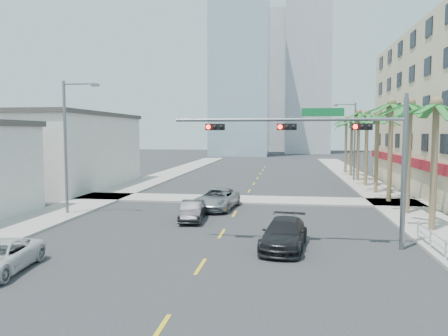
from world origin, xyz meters
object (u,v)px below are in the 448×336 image
(car_lane_center, at_px, (217,199))
(traffic_signal_mast, at_px, (335,143))
(car_lane_right, at_px, (284,234))
(car_lane_left, at_px, (192,211))

(car_lane_center, bearing_deg, traffic_signal_mast, -47.17)
(car_lane_center, bearing_deg, car_lane_right, -58.37)
(car_lane_left, relative_size, car_lane_center, 0.71)
(traffic_signal_mast, distance_m, car_lane_center, 12.88)
(car_lane_center, distance_m, car_lane_right, 11.39)
(traffic_signal_mast, relative_size, car_lane_right, 2.29)
(car_lane_left, bearing_deg, traffic_signal_mast, -39.17)
(traffic_signal_mast, xyz_separation_m, car_lane_left, (-8.17, 5.31, -4.43))
(car_lane_left, distance_m, car_lane_center, 4.50)
(car_lane_center, relative_size, car_lane_right, 1.12)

